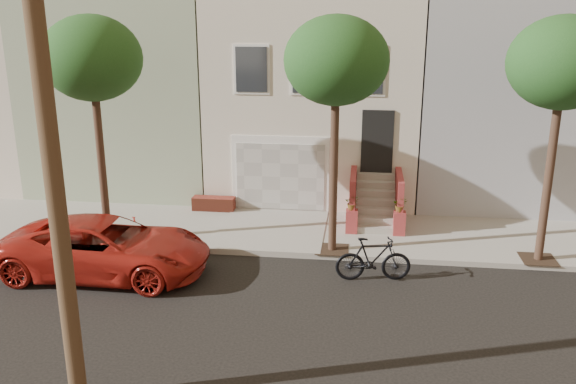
# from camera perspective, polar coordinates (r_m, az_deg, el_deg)

# --- Properties ---
(ground) EXTENTS (90.00, 90.00, 0.00)m
(ground) POSITION_cam_1_polar(r_m,az_deg,el_deg) (13.42, -1.12, -12.13)
(ground) COLOR black
(ground) RESTS_ON ground
(sidewalk) EXTENTS (40.00, 3.70, 0.15)m
(sidewalk) POSITION_cam_1_polar(r_m,az_deg,el_deg) (18.22, 1.30, -3.84)
(sidewalk) COLOR gray
(sidewalk) RESTS_ON ground
(house_row) EXTENTS (33.10, 11.70, 7.00)m
(house_row) POSITION_cam_1_polar(r_m,az_deg,el_deg) (23.05, 2.88, 9.65)
(house_row) COLOR beige
(house_row) RESTS_ON sidewalk
(tree_left) EXTENTS (2.70, 2.57, 6.30)m
(tree_left) POSITION_cam_1_polar(r_m,az_deg,el_deg) (17.17, -18.13, 11.85)
(tree_left) COLOR #2D2116
(tree_left) RESTS_ON sidewalk
(tree_mid) EXTENTS (2.70, 2.57, 6.30)m
(tree_mid) POSITION_cam_1_polar(r_m,az_deg,el_deg) (15.59, 4.60, 12.19)
(tree_mid) COLOR #2D2116
(tree_mid) RESTS_ON sidewalk
(tree_right) EXTENTS (2.70, 2.57, 6.30)m
(tree_right) POSITION_cam_1_polar(r_m,az_deg,el_deg) (16.29, 24.69, 10.95)
(tree_right) COLOR #2D2116
(tree_right) RESTS_ON sidewalk
(pickup_truck) EXTENTS (5.28, 2.45, 1.46)m
(pickup_truck) POSITION_cam_1_polar(r_m,az_deg,el_deg) (16.02, -16.91, -5.05)
(pickup_truck) COLOR #A82017
(pickup_truck) RESTS_ON ground
(motorcycle) EXTENTS (1.94, 0.78, 1.13)m
(motorcycle) POSITION_cam_1_polar(r_m,az_deg,el_deg) (15.20, 8.11, -6.33)
(motorcycle) COLOR black
(motorcycle) RESTS_ON ground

